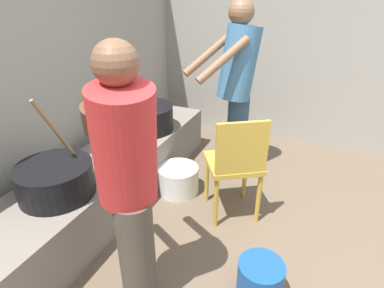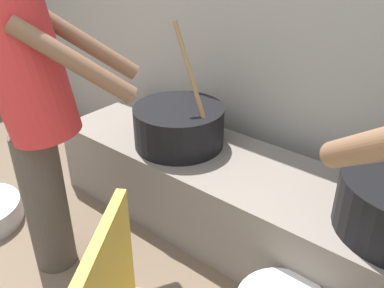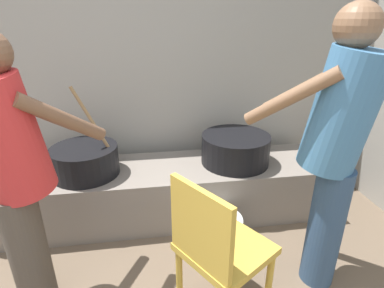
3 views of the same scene
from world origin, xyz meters
name	(u,v)px [view 3 (image 3 of 3)]	position (x,y,z in m)	size (l,w,h in m)	color
block_enclosure_rear	(71,86)	(0.00, 2.27, 1.00)	(5.61, 0.20, 2.01)	#9E998E
hearth_ledge	(165,191)	(0.74, 1.75, 0.22)	(2.61, 0.60, 0.44)	slate
cooking_pot_main	(85,160)	(0.15, 1.72, 0.55)	(0.49, 0.49, 0.67)	black
cooking_pot_secondary	(235,149)	(1.32, 1.75, 0.56)	(0.55, 0.55, 0.24)	black
cook_in_red_shirt	(15,170)	(-0.03, 1.01, 0.86)	(0.68, 0.67, 1.51)	#4C4238
cook_in_blue_shirt	(336,143)	(1.62, 0.93, 0.93)	(0.71, 0.69, 1.62)	navy
chair_yellow	(217,249)	(0.94, 0.72, 0.49)	(0.55, 0.55, 0.88)	gold
bucket_white_plastic	(216,233)	(1.07, 1.28, 0.12)	(0.37, 0.37, 0.25)	silver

